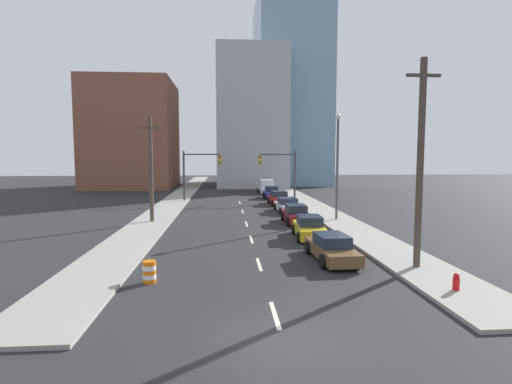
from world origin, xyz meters
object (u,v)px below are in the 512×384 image
(street_lamp, at_px, (337,160))
(sedan_blue, at_px, (271,193))
(sedan_brown, at_px, (332,248))
(sedan_white, at_px, (288,205))
(sedan_maroon, at_px, (296,215))
(sedan_yellow, at_px, (309,228))
(box_truck_silver, at_px, (266,187))
(traffic_signal_left, at_px, (195,169))
(utility_pole_right_near, at_px, (420,163))
(traffic_barrel, at_px, (149,272))
(fire_hydrant, at_px, (456,284))
(traffic_signal_right, at_px, (284,168))
(utility_pole_left_mid, at_px, (151,169))
(sedan_red, at_px, (279,198))

(street_lamp, xyz_separation_m, sedan_blue, (-3.31, 18.21, -4.40))
(sedan_brown, height_order, sedan_white, sedan_white)
(sedan_blue, bearing_deg, sedan_maroon, -90.07)
(street_lamp, relative_size, sedan_yellow, 1.95)
(sedan_yellow, relative_size, box_truck_silver, 0.74)
(traffic_signal_left, distance_m, sedan_maroon, 18.53)
(utility_pole_right_near, bearing_deg, traffic_signal_left, 113.24)
(traffic_barrel, xyz_separation_m, sedan_yellow, (8.76, 8.70, 0.20))
(sedan_white, bearing_deg, sedan_yellow, -94.89)
(utility_pole_right_near, relative_size, box_truck_silver, 1.61)
(fire_hydrant, bearing_deg, traffic_signal_right, 93.46)
(utility_pole_right_near, distance_m, box_truck_silver, 39.82)
(box_truck_silver, bearing_deg, sedan_yellow, -90.33)
(sedan_white, bearing_deg, fire_hydrant, -85.31)
(utility_pole_left_mid, bearing_deg, traffic_signal_right, 49.14)
(traffic_signal_right, xyz_separation_m, sedan_blue, (-1.14, 3.16, -3.20))
(fire_hydrant, relative_size, sedan_white, 0.17)
(traffic_signal_left, height_order, utility_pole_right_near, utility_pole_right_near)
(utility_pole_left_mid, xyz_separation_m, sedan_yellow, (11.41, -6.73, -3.65))
(traffic_signal_left, relative_size, sedan_white, 1.23)
(utility_pole_left_mid, height_order, sedan_red, utility_pole_left_mid)
(utility_pole_left_mid, height_order, sedan_blue, utility_pole_left_mid)
(utility_pole_left_mid, relative_size, sedan_blue, 1.97)
(sedan_brown, bearing_deg, utility_pole_right_near, -31.58)
(sedan_white, height_order, sedan_blue, sedan_blue)
(utility_pole_left_mid, xyz_separation_m, street_lamp, (15.09, -0.12, 0.77))
(traffic_signal_left, height_order, sedan_white, traffic_signal_left)
(fire_hydrant, relative_size, sedan_yellow, 0.18)
(fire_hydrant, bearing_deg, sedan_white, 97.40)
(traffic_signal_right, relative_size, sedan_red, 1.31)
(utility_pole_left_mid, relative_size, sedan_brown, 1.75)
(traffic_signal_right, distance_m, sedan_white, 10.03)
(traffic_signal_left, distance_m, sedan_brown, 28.93)
(box_truck_silver, bearing_deg, traffic_signal_left, -132.44)
(utility_pole_left_mid, distance_m, traffic_barrel, 16.12)
(fire_hydrant, distance_m, sedan_white, 23.44)
(sedan_brown, bearing_deg, street_lamp, 70.74)
(street_lamp, distance_m, sedan_brown, 13.56)
(traffic_barrel, bearing_deg, sedan_maroon, 58.57)
(sedan_brown, distance_m, sedan_red, 23.91)
(traffic_barrel, bearing_deg, sedan_yellow, 44.80)
(street_lamp, bearing_deg, sedan_white, 119.81)
(street_lamp, distance_m, sedan_blue, 19.02)
(fire_hydrant, height_order, sedan_blue, sedan_blue)
(sedan_white, xyz_separation_m, box_truck_silver, (-0.06, 19.61, 0.31))
(traffic_signal_left, bearing_deg, traffic_barrel, -89.48)
(street_lamp, distance_m, box_truck_silver, 25.78)
(traffic_signal_right, relative_size, sedan_white, 1.23)
(sedan_brown, bearing_deg, sedan_maroon, 86.65)
(street_lamp, xyz_separation_m, sedan_red, (-3.25, 11.65, -4.41))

